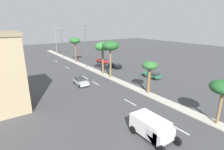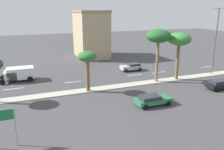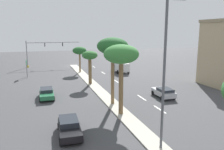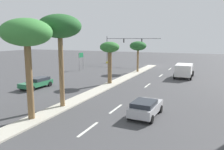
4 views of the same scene
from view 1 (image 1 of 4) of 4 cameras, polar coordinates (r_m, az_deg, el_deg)
name	(u,v)px [view 1 (image 1 of 4)]	position (r m, az deg, el deg)	size (l,w,h in m)	color
ground_plane	(115,80)	(38.68, 0.86, -1.50)	(160.00, 160.00, 0.00)	#424244
median_curb	(94,70)	(46.27, -5.89, 1.55)	(1.80, 84.18, 0.12)	#B7B2A3
lane_stripe_right	(179,129)	(23.01, 20.95, -16.15)	(0.20, 2.80, 0.01)	silver
lane_stripe_front	(130,102)	(28.09, 5.93, -8.84)	(0.20, 2.80, 0.01)	silver
lane_stripe_mid	(96,83)	(36.45, -5.33, -2.72)	(0.20, 2.80, 0.01)	silver
lane_stripe_center	(85,77)	(40.67, -8.81, -0.77)	(0.20, 2.80, 0.01)	silver
lane_stripe_near	(67,68)	(50.66, -14.43, 2.37)	(0.20, 2.80, 0.01)	silver
lane_stripe_left	(56,61)	(59.85, -17.81, 4.24)	(0.20, 2.80, 0.01)	silver
palm_tree_center	(223,88)	(24.12, 32.57, -3.62)	(3.05, 3.05, 5.59)	olive
palm_tree_right	(150,67)	(30.57, 12.15, 2.46)	(2.65, 2.65, 5.68)	brown
palm_tree_front	(110,46)	(38.44, -0.53, 9.34)	(3.79, 3.79, 8.23)	olive
palm_tree_outboard	(102,47)	(41.72, -3.12, 9.02)	(3.73, 3.73, 7.61)	brown
palm_tree_leading	(75,41)	(56.13, -12.04, 10.74)	(3.41, 3.41, 7.61)	brown
street_lamp_outboard	(86,44)	(48.35, -8.60, 10.06)	(2.90, 0.24, 11.33)	#515459
street_lamp_inboard	(62,41)	(65.80, -16.05, 10.56)	(2.90, 0.24, 9.67)	#515459
street_lamp_leading	(56,39)	(72.75, -17.89, 11.14)	(2.90, 0.24, 10.15)	gray
sedan_black_right	(115,65)	(48.76, 1.02, 3.25)	(2.06, 4.50, 1.39)	black
sedan_red_rear	(102,61)	(54.83, -3.16, 4.73)	(2.07, 4.08, 1.36)	red
sedan_silver_trailing	(81,81)	(35.66, -10.15, -2.10)	(2.10, 4.04, 1.37)	#B2B2B7
sedan_green_far	(152,75)	(40.85, 12.90, 0.10)	(1.95, 4.47, 1.29)	#287047
box_truck	(152,127)	(20.12, 13.05, -16.34)	(2.66, 5.25, 2.21)	silver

